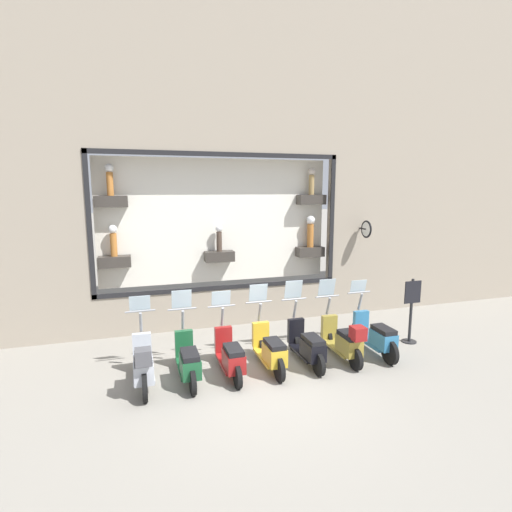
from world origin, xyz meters
name	(u,v)px	position (x,y,z in m)	size (l,w,h in m)	color
ground_plane	(261,383)	(0.00, 0.00, 0.00)	(120.00, 120.00, 0.00)	gray
building_facade	(219,142)	(3.60, 0.00, 4.96)	(1.18, 36.00, 9.67)	gray
scooter_teal_0	(376,336)	(0.51, -2.92, 0.44)	(1.81, 0.61, 1.58)	black
scooter_olive_1	(344,340)	(0.44, -2.07, 0.47)	(1.80, 0.61, 1.66)	black
scooter_black_2	(307,345)	(0.50, -1.22, 0.43)	(1.80, 0.60, 1.69)	black
scooter_yellow_3	(270,350)	(0.51, -0.37, 0.43)	(1.80, 0.60, 1.66)	black
scooter_red_4	(230,356)	(0.50, 0.49, 0.41)	(1.79, 0.60, 1.57)	black
scooter_green_5	(188,360)	(0.50, 1.34, 0.43)	(1.80, 0.60, 1.66)	black
scooter_silver_6	(143,364)	(0.45, 2.19, 0.49)	(1.81, 0.61, 1.60)	black
shop_sign_post	(411,309)	(0.91, -4.17, 0.86)	(0.36, 0.45, 1.61)	#232326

